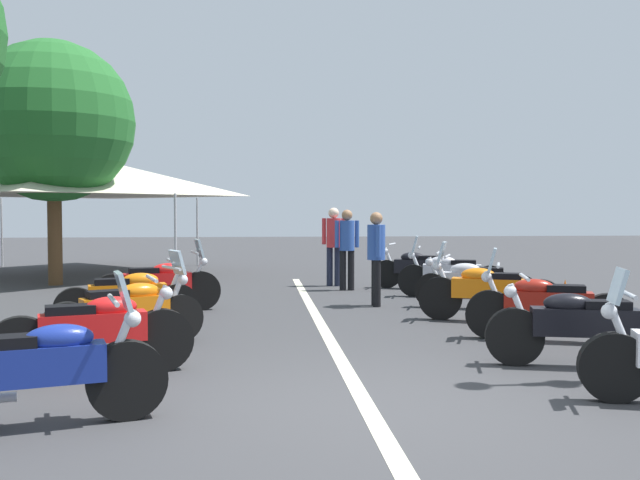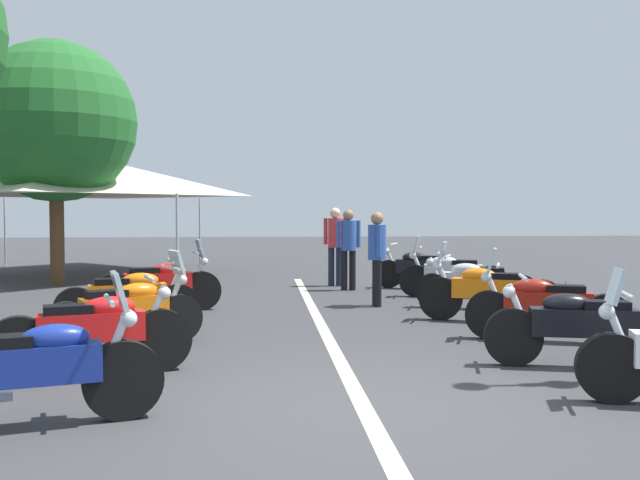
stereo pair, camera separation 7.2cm
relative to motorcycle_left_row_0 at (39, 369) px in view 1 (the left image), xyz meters
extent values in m
plane|color=#38383A|center=(0.35, -2.65, -0.47)|extent=(80.00, 80.00, 0.00)
cube|color=beige|center=(3.97, -2.65, -0.47)|extent=(15.74, 0.16, 0.01)
cylinder|color=black|center=(0.19, -0.63, -0.14)|extent=(0.32, 0.67, 0.65)
cube|color=navy|center=(-0.01, 0.03, 0.04)|extent=(0.57, 1.09, 0.30)
ellipsoid|color=navy|center=(0.04, -0.14, 0.24)|extent=(0.40, 0.57, 0.22)
cube|color=black|center=(-0.07, 0.24, 0.22)|extent=(0.39, 0.53, 0.12)
cylinder|color=silver|center=(0.17, -0.58, 0.16)|extent=(0.15, 0.30, 0.58)
cylinder|color=silver|center=(0.16, -0.54, 0.52)|extent=(0.61, 0.22, 0.04)
sphere|color=silver|center=(0.20, -0.68, 0.36)|extent=(0.14, 0.14, 0.14)
cube|color=silver|center=(0.18, -0.61, 0.59)|extent=(0.38, 0.22, 0.32)
cylinder|color=black|center=(1.93, -0.68, -0.14)|extent=(0.33, 0.68, 0.67)
cylinder|color=black|center=(1.53, 0.65, -0.14)|extent=(0.33, 0.68, 0.67)
cube|color=red|center=(1.73, -0.02, 0.04)|extent=(0.58, 1.09, 0.30)
ellipsoid|color=red|center=(1.78, -0.19, 0.24)|extent=(0.40, 0.57, 0.22)
cube|color=black|center=(1.67, 0.19, 0.22)|extent=(0.39, 0.53, 0.12)
cylinder|color=silver|center=(1.91, -0.63, 0.16)|extent=(0.15, 0.30, 0.58)
cylinder|color=silver|center=(1.90, -0.59, 0.52)|extent=(0.60, 0.22, 0.04)
sphere|color=silver|center=(1.95, -0.73, 0.36)|extent=(0.14, 0.14, 0.14)
cylinder|color=silver|center=(1.78, 0.43, -0.24)|extent=(0.24, 0.55, 0.08)
cylinder|color=black|center=(3.60, -0.68, -0.16)|extent=(0.41, 0.62, 0.62)
cylinder|color=black|center=(2.96, 0.57, -0.16)|extent=(0.41, 0.62, 0.62)
cube|color=orange|center=(3.28, -0.06, 0.02)|extent=(0.74, 1.08, 0.30)
ellipsoid|color=orange|center=(3.36, -0.22, 0.22)|extent=(0.47, 0.58, 0.22)
cube|color=black|center=(3.18, 0.14, 0.20)|extent=(0.45, 0.55, 0.12)
cylinder|color=silver|center=(3.57, -0.63, 0.14)|extent=(0.19, 0.29, 0.58)
cylinder|color=silver|center=(3.55, -0.59, 0.50)|extent=(0.57, 0.32, 0.04)
sphere|color=silver|center=(3.62, -0.73, 0.34)|extent=(0.14, 0.14, 0.14)
cylinder|color=silver|center=(3.24, 0.40, -0.25)|extent=(0.32, 0.53, 0.08)
cube|color=silver|center=(3.59, -0.67, 0.57)|extent=(0.38, 0.27, 0.32)
cylinder|color=black|center=(4.95, -0.51, -0.16)|extent=(0.29, 0.64, 0.62)
cylinder|color=black|center=(4.58, 0.88, -0.16)|extent=(0.29, 0.64, 0.62)
cube|color=orange|center=(4.76, 0.18, 0.02)|extent=(0.55, 1.13, 0.30)
ellipsoid|color=orange|center=(4.81, 0.01, 0.22)|extent=(0.38, 0.57, 0.22)
cube|color=black|center=(4.71, 0.39, 0.20)|extent=(0.37, 0.53, 0.12)
cylinder|color=silver|center=(4.93, -0.46, 0.14)|extent=(0.14, 0.30, 0.58)
cylinder|color=silver|center=(4.92, -0.42, 0.50)|extent=(0.61, 0.20, 0.04)
sphere|color=silver|center=(4.96, -0.56, 0.34)|extent=(0.14, 0.14, 0.14)
cylinder|color=silver|center=(4.83, 0.64, -0.25)|extent=(0.22, 0.55, 0.08)
cylinder|color=black|center=(6.54, -0.73, -0.14)|extent=(0.31, 0.68, 0.67)
cylinder|color=black|center=(6.16, 0.68, -0.14)|extent=(0.31, 0.68, 0.67)
cube|color=red|center=(6.35, -0.02, 0.04)|extent=(0.56, 1.15, 0.30)
ellipsoid|color=red|center=(6.40, -0.20, 0.24)|extent=(0.39, 0.57, 0.22)
cube|color=black|center=(6.29, 0.19, 0.22)|extent=(0.38, 0.53, 0.12)
cylinder|color=silver|center=(6.53, -0.67, 0.16)|extent=(0.14, 0.30, 0.58)
cylinder|color=silver|center=(6.52, -0.63, 0.52)|extent=(0.61, 0.20, 0.04)
sphere|color=silver|center=(6.56, -0.78, 0.36)|extent=(0.14, 0.14, 0.14)
cylinder|color=silver|center=(6.41, 0.45, -0.24)|extent=(0.22, 0.55, 0.08)
cube|color=silver|center=(6.54, -0.71, 0.59)|extent=(0.38, 0.21, 0.32)
cylinder|color=black|center=(0.34, -4.86, -0.16)|extent=(0.31, 0.64, 0.63)
cylinder|color=silver|center=(0.32, -4.92, 0.14)|extent=(0.15, 0.30, 0.58)
cylinder|color=silver|center=(0.31, -4.96, 0.50)|extent=(0.61, 0.21, 0.04)
sphere|color=silver|center=(0.35, -4.82, 0.34)|extent=(0.14, 0.14, 0.14)
cube|color=silver|center=(0.33, -4.88, 0.57)|extent=(0.38, 0.22, 0.32)
cylinder|color=black|center=(1.88, -4.53, -0.15)|extent=(0.29, 0.65, 0.64)
cube|color=black|center=(1.70, -5.25, 0.03)|extent=(0.54, 1.16, 0.30)
ellipsoid|color=black|center=(1.74, -5.07, 0.23)|extent=(0.38, 0.57, 0.22)
cube|color=black|center=(1.65, -5.46, 0.21)|extent=(0.37, 0.53, 0.12)
cylinder|color=silver|center=(1.86, -4.58, 0.15)|extent=(0.14, 0.30, 0.58)
cylinder|color=silver|center=(1.85, -4.62, 0.51)|extent=(0.61, 0.19, 0.04)
sphere|color=silver|center=(1.89, -4.48, 0.35)|extent=(0.14, 0.14, 0.14)
cylinder|color=silver|center=(1.42, -5.63, -0.25)|extent=(0.21, 0.55, 0.08)
cylinder|color=black|center=(3.49, -4.79, -0.15)|extent=(0.35, 0.66, 0.65)
cylinder|color=black|center=(3.00, -6.17, -0.15)|extent=(0.35, 0.66, 0.65)
cube|color=maroon|center=(3.24, -5.48, 0.03)|extent=(0.64, 1.14, 0.30)
ellipsoid|color=maroon|center=(3.31, -5.31, 0.23)|extent=(0.42, 0.58, 0.22)
cube|color=black|center=(3.17, -5.69, 0.21)|extent=(0.41, 0.54, 0.12)
cylinder|color=silver|center=(3.47, -4.85, 0.15)|extent=(0.16, 0.30, 0.58)
cylinder|color=silver|center=(3.46, -4.89, 0.51)|extent=(0.60, 0.25, 0.04)
sphere|color=silver|center=(3.51, -4.75, 0.35)|extent=(0.14, 0.14, 0.14)
cylinder|color=silver|center=(2.93, -5.84, -0.24)|extent=(0.26, 0.54, 0.08)
cube|color=silver|center=(3.49, -4.81, 0.58)|extent=(0.38, 0.24, 0.32)
cylinder|color=black|center=(5.15, -4.55, -0.13)|extent=(0.38, 0.68, 0.67)
cylinder|color=black|center=(4.59, -5.96, -0.13)|extent=(0.38, 0.68, 0.67)
cube|color=orange|center=(4.87, -5.26, 0.05)|extent=(0.68, 1.17, 0.30)
ellipsoid|color=orange|center=(4.93, -5.09, 0.25)|extent=(0.43, 0.58, 0.22)
cube|color=black|center=(4.78, -5.46, 0.23)|extent=(0.42, 0.54, 0.12)
cylinder|color=silver|center=(5.12, -4.61, 0.17)|extent=(0.17, 0.30, 0.58)
cylinder|color=silver|center=(5.11, -4.65, 0.53)|extent=(0.59, 0.27, 0.04)
sphere|color=silver|center=(5.16, -4.51, 0.37)|extent=(0.14, 0.14, 0.14)
cylinder|color=silver|center=(4.53, -5.61, -0.23)|extent=(0.28, 0.54, 0.08)
cube|color=silver|center=(5.14, -4.57, 0.60)|extent=(0.38, 0.25, 0.32)
cylinder|color=black|center=(6.54, -4.77, -0.17)|extent=(0.33, 0.62, 0.61)
cylinder|color=black|center=(6.05, -6.20, -0.17)|extent=(0.33, 0.62, 0.61)
cube|color=silver|center=(6.29, -5.49, 0.01)|extent=(0.64, 1.18, 0.30)
ellipsoid|color=silver|center=(6.35, -5.31, 0.21)|extent=(0.41, 0.58, 0.22)
cube|color=black|center=(6.22, -5.69, 0.19)|extent=(0.40, 0.54, 0.12)
cylinder|color=silver|center=(6.52, -4.82, 0.13)|extent=(0.16, 0.30, 0.58)
cylinder|color=silver|center=(6.50, -4.86, 0.49)|extent=(0.60, 0.24, 0.04)
sphere|color=silver|center=(6.55, -4.72, 0.33)|extent=(0.14, 0.14, 0.14)
cylinder|color=silver|center=(5.98, -5.86, -0.26)|extent=(0.25, 0.55, 0.08)
cylinder|color=black|center=(8.12, -4.80, -0.15)|extent=(0.31, 0.65, 0.64)
cylinder|color=black|center=(7.73, -6.23, -0.15)|extent=(0.31, 0.65, 0.64)
cube|color=silver|center=(7.93, -5.52, 0.03)|extent=(0.57, 1.16, 0.30)
ellipsoid|color=silver|center=(7.97, -5.34, 0.23)|extent=(0.39, 0.57, 0.22)
cube|color=black|center=(7.87, -5.73, 0.21)|extent=(0.38, 0.53, 0.12)
cylinder|color=silver|center=(8.11, -4.86, 0.15)|extent=(0.15, 0.30, 0.58)
cylinder|color=silver|center=(8.10, -4.90, 0.51)|extent=(0.61, 0.20, 0.04)
sphere|color=silver|center=(8.14, -4.75, 0.35)|extent=(0.14, 0.14, 0.14)
cylinder|color=silver|center=(7.63, -5.90, -0.25)|extent=(0.22, 0.55, 0.08)
cube|color=silver|center=(8.12, -4.82, 0.58)|extent=(0.38, 0.21, 0.32)
cylinder|color=black|center=(9.71, -4.56, -0.16)|extent=(0.38, 0.62, 0.62)
cylinder|color=black|center=(9.11, -5.92, -0.16)|extent=(0.38, 0.62, 0.62)
cube|color=black|center=(9.41, -5.24, 0.02)|extent=(0.71, 1.15, 0.30)
ellipsoid|color=black|center=(9.48, -5.07, 0.22)|extent=(0.45, 0.58, 0.22)
cube|color=black|center=(9.32, -5.44, 0.20)|extent=(0.43, 0.54, 0.12)
cylinder|color=silver|center=(9.68, -4.61, 0.14)|extent=(0.18, 0.29, 0.58)
cylinder|color=silver|center=(9.67, -4.65, 0.50)|extent=(0.58, 0.29, 0.04)
sphere|color=silver|center=(9.73, -4.51, 0.34)|extent=(0.14, 0.14, 0.14)
cylinder|color=silver|center=(9.06, -5.58, -0.25)|extent=(0.29, 0.54, 0.08)
cube|color=orange|center=(5.19, -6.59, -0.46)|extent=(0.36, 0.36, 0.03)
cone|color=orange|center=(5.19, -6.59, -0.16)|extent=(0.26, 0.26, 0.60)
cylinder|color=white|center=(5.19, -6.59, -0.13)|extent=(0.19, 0.19, 0.07)
cylinder|color=black|center=(6.70, -3.81, -0.05)|extent=(0.14, 0.14, 0.83)
cylinder|color=black|center=(6.88, -3.81, -0.05)|extent=(0.14, 0.14, 0.83)
cylinder|color=#2D51A5|center=(6.79, -3.81, 0.67)|extent=(0.32, 0.32, 0.62)
cylinder|color=#2D51A5|center=(6.57, -3.81, 0.71)|extent=(0.09, 0.09, 0.56)
cylinder|color=#2D51A5|center=(7.01, -3.81, 0.71)|extent=(0.09, 0.09, 0.56)
sphere|color=#9E704C|center=(6.79, -3.81, 1.10)|extent=(0.23, 0.23, 0.23)
cylinder|color=#1E2338|center=(10.19, -3.51, -0.03)|extent=(0.14, 0.14, 0.88)
cylinder|color=#1E2338|center=(10.23, -3.33, -0.03)|extent=(0.14, 0.14, 0.88)
cylinder|color=red|center=(10.21, -3.42, 0.74)|extent=(0.32, 0.32, 0.66)
cylinder|color=red|center=(10.16, -3.63, 0.77)|extent=(0.09, 0.09, 0.59)
cylinder|color=red|center=(10.26, -3.20, 0.77)|extent=(0.09, 0.09, 0.59)
sphere|color=beige|center=(10.21, -3.42, 1.18)|extent=(0.24, 0.24, 0.24)
cylinder|color=black|center=(9.31, -3.52, -0.04)|extent=(0.14, 0.14, 0.86)
cylinder|color=black|center=(9.33, -3.70, -0.04)|extent=(0.14, 0.14, 0.86)
cylinder|color=#2D51A5|center=(9.32, -3.61, 0.71)|extent=(0.32, 0.32, 0.64)
cylinder|color=#2D51A5|center=(9.30, -3.39, 0.74)|extent=(0.09, 0.09, 0.58)
cylinder|color=#2D51A5|center=(9.34, -3.83, 0.74)|extent=(0.09, 0.09, 0.58)
sphere|color=#9E704C|center=(9.32, -3.61, 1.14)|extent=(0.23, 0.23, 0.23)
cylinder|color=brown|center=(10.98, 2.93, 0.76)|extent=(0.32, 0.32, 2.45)
sphere|color=#236628|center=(10.98, 2.93, 3.27)|extent=(3.67, 3.67, 3.67)
pyramid|color=beige|center=(13.54, 3.09, 2.18)|extent=(6.51, 6.51, 1.10)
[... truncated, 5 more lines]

